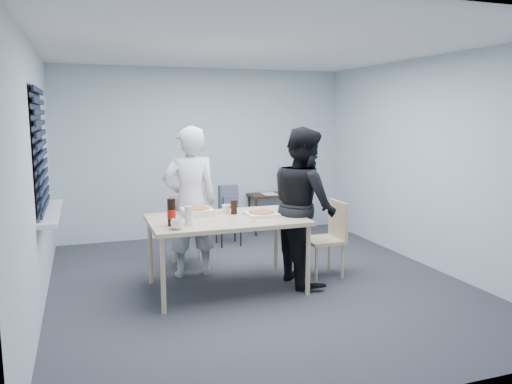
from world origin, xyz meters
name	(u,v)px	position (x,y,z in m)	size (l,w,h in m)	color
room	(43,160)	(-2.20, 0.40, 1.44)	(5.00, 5.00, 5.00)	#333438
dining_table	(226,223)	(-0.39, -0.05, 0.74)	(1.64, 1.04, 0.80)	tan
chair_far	(188,224)	(-0.59, 1.03, 0.51)	(0.42, 0.42, 0.89)	tan
chair_right	(330,233)	(0.91, 0.02, 0.51)	(0.42, 0.42, 0.89)	tan
person_white	(190,202)	(-0.65, 0.55, 0.89)	(0.65, 0.42, 1.77)	silver
person_black	(304,205)	(0.52, -0.08, 0.89)	(0.86, 0.47, 1.77)	black
side_table	(278,198)	(1.15, 2.28, 0.55)	(0.95, 0.42, 0.63)	#37281C
stool	(228,218)	(0.16, 1.75, 0.40)	(0.37, 0.37, 0.51)	black
backpack	(228,198)	(0.16, 1.74, 0.69)	(0.27, 0.20, 0.38)	slate
pizza_box_a	(197,211)	(-0.65, 0.21, 0.84)	(0.33, 0.33, 0.08)	white
pizza_box_b	(261,214)	(0.01, -0.07, 0.82)	(0.33, 0.33, 0.05)	white
mug_a	(177,224)	(-0.99, -0.41, 0.85)	(0.12, 0.12, 0.10)	white
mug_b	(226,209)	(-0.31, 0.21, 0.85)	(0.10, 0.10, 0.09)	white
cola_glass	(234,207)	(-0.25, 0.12, 0.88)	(0.07, 0.07, 0.16)	black
soda_bottle	(172,213)	(-1.01, -0.25, 0.93)	(0.09, 0.09, 0.28)	black
plastic_cups	(189,216)	(-0.84, -0.27, 0.90)	(0.08, 0.08, 0.19)	silver
rubber_band	(253,222)	(-0.18, -0.35, 0.80)	(0.05, 0.05, 0.00)	red
papers	(269,194)	(1.00, 2.27, 0.64)	(0.22, 0.30, 0.01)	white
black_box	(290,191)	(1.37, 2.28, 0.67)	(0.15, 0.11, 0.06)	black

